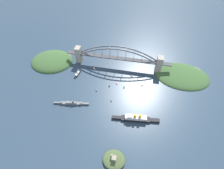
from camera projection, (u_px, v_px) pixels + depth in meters
ground_plane at (117, 66)px, 451.79m from camera, size 1400.00×1400.00×0.00m
harbor_arch_bridge at (118, 58)px, 432.34m from camera, size 283.32×19.09×61.85m
headland_west_shore at (182, 76)px, 425.25m from camera, size 140.32×103.68×21.43m
headland_east_shore at (53, 61)px, 464.89m from camera, size 119.73×104.07×28.49m
ocean_liner at (136, 118)px, 334.18m from camera, size 100.03×18.88×19.87m
naval_cruiser at (72, 103)px, 362.98m from camera, size 79.78×15.49×17.18m
harbor_ferry_steamer at (77, 74)px, 425.90m from camera, size 10.35×30.28×8.20m
fort_island_mid_harbor at (114, 160)px, 281.40m from camera, size 39.58×35.35×16.73m
seaplane_taxiing_near_bridge at (108, 57)px, 474.07m from camera, size 8.25×10.00×5.00m
small_boat_0 at (94, 68)px, 439.55m from camera, size 8.24×5.95×8.85m
small_boat_1 at (142, 85)px, 401.70m from camera, size 7.06×10.83×2.31m
small_boat_2 at (111, 100)px, 368.37m from camera, size 5.01×5.57×6.38m
small_boat_3 at (117, 84)px, 405.73m from camera, size 4.40×7.84×2.32m
small_boat_4 at (132, 76)px, 419.59m from camera, size 5.40×6.80×6.92m
small_boat_5 at (96, 90)px, 388.35m from camera, size 4.84×7.04×8.41m
small_boat_6 at (109, 85)px, 398.17m from camera, size 4.40×7.05×8.48m
small_boat_7 at (124, 87)px, 395.23m from camera, size 5.13×6.52×7.84m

